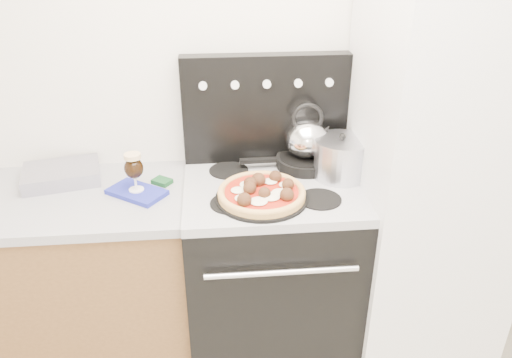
{
  "coord_description": "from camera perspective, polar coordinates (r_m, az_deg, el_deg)",
  "views": [
    {
      "loc": [
        -0.17,
        -0.72,
        1.94
      ],
      "look_at": [
        -0.0,
        1.05,
        1.02
      ],
      "focal_mm": 35.0,
      "sensor_mm": 36.0,
      "label": 1
    }
  ],
  "objects": [
    {
      "name": "oven_mitt",
      "position": [
        2.18,
        -13.46,
        -1.48
      ],
      "size": [
        0.28,
        0.26,
        0.02
      ],
      "primitive_type": "cube",
      "rotation": [
        0.0,
        0.0,
        -0.62
      ],
      "color": "#20279B",
      "rests_on": "countertop"
    },
    {
      "name": "base_cabinet",
      "position": [
        2.59,
        -24.0,
        -11.01
      ],
      "size": [
        1.45,
        0.6,
        0.86
      ],
      "primitive_type": "cube",
      "color": "brown",
      "rests_on": "ground"
    },
    {
      "name": "countertop",
      "position": [
        2.36,
        -26.06,
        -2.32
      ],
      "size": [
        1.48,
        0.63,
        0.04
      ],
      "primitive_type": "cube",
      "color": "#9B9BA1",
      "rests_on": "base_cabinet"
    },
    {
      "name": "stove_body",
      "position": [
        2.43,
        1.64,
        -10.68
      ],
      "size": [
        0.76,
        0.65,
        0.88
      ],
      "primitive_type": "cube",
      "color": "black",
      "rests_on": "ground"
    },
    {
      "name": "fridge",
      "position": [
        2.32,
        19.35,
        0.52
      ],
      "size": [
        0.64,
        0.68,
        1.9
      ],
      "primitive_type": "cube",
      "color": "silver",
      "rests_on": "ground"
    },
    {
      "name": "pizza_pan",
      "position": [
        2.05,
        0.64,
        -2.17
      ],
      "size": [
        0.4,
        0.4,
        0.01
      ],
      "primitive_type": "cylinder",
      "rotation": [
        0.0,
        0.0,
        0.06
      ],
      "color": "black",
      "rests_on": "cooktop"
    },
    {
      "name": "tea_kettle",
      "position": [
        2.28,
        5.8,
        5.02
      ],
      "size": [
        0.23,
        0.23,
        0.22
      ],
      "primitive_type": null,
      "rotation": [
        0.0,
        0.0,
        -0.18
      ],
      "color": "white",
      "rests_on": "skillet"
    },
    {
      "name": "pizza",
      "position": [
        2.03,
        0.65,
        -1.4
      ],
      "size": [
        0.41,
        0.41,
        0.05
      ],
      "primitive_type": null,
      "rotation": [
        0.0,
        0.0,
        -0.15
      ],
      "color": "tan",
      "rests_on": "pizza_pan"
    },
    {
      "name": "skillet",
      "position": [
        2.33,
        5.65,
        2.01
      ],
      "size": [
        0.28,
        0.28,
        0.05
      ],
      "primitive_type": "cylinder",
      "rotation": [
        0.0,
        0.0,
        0.02
      ],
      "color": "black",
      "rests_on": "cooktop"
    },
    {
      "name": "cooktop",
      "position": [
        2.18,
        1.8,
        -1.1
      ],
      "size": [
        0.76,
        0.65,
        0.04
      ],
      "primitive_type": "cube",
      "color": "#ADADB2",
      "rests_on": "stove_body"
    },
    {
      "name": "foil_sheet",
      "position": [
        2.39,
        -21.32,
        0.51
      ],
      "size": [
        0.37,
        0.3,
        0.06
      ],
      "primitive_type": "cube",
      "rotation": [
        0.0,
        0.0,
        0.22
      ],
      "color": "silver",
      "rests_on": "countertop"
    },
    {
      "name": "stock_pot",
      "position": [
        2.23,
        9.64,
        2.26
      ],
      "size": [
        0.26,
        0.26,
        0.17
      ],
      "primitive_type": "cylinder",
      "rotation": [
        0.0,
        0.0,
        0.11
      ],
      "color": "silver",
      "rests_on": "cooktop"
    },
    {
      "name": "room_shell",
      "position": [
        1.24,
        3.28,
        -6.43
      ],
      "size": [
        3.52,
        3.01,
        2.52
      ],
      "color": "beige",
      "rests_on": "ground"
    },
    {
      "name": "backguard",
      "position": [
        2.32,
        1.08,
        8.04
      ],
      "size": [
        0.76,
        0.08,
        0.5
      ],
      "primitive_type": "cube",
      "color": "black",
      "rests_on": "cooktop"
    },
    {
      "name": "beer_glass",
      "position": [
        2.14,
        -13.74,
        0.78
      ],
      "size": [
        0.09,
        0.09,
        0.17
      ],
      "primitive_type": null,
      "rotation": [
        0.0,
        0.0,
        -0.2
      ],
      "color": "black",
      "rests_on": "oven_mitt"
    }
  ]
}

